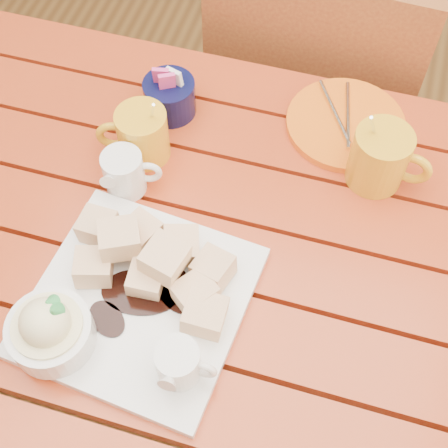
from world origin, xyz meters
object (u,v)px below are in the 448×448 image
(dessert_plate, at_px, (121,302))
(orange_saucer, at_px, (347,124))
(chair_far, at_px, (311,99))
(table, at_px, (190,274))
(coffee_mug_right, at_px, (381,158))
(coffee_mug_left, at_px, (141,134))

(dessert_plate, height_order, orange_saucer, dessert_plate)
(chair_far, bearing_deg, orange_saucer, 110.42)
(chair_far, bearing_deg, table, 82.77)
(coffee_mug_right, height_order, chair_far, coffee_mug_right)
(coffee_mug_right, xyz_separation_m, chair_far, (-0.15, 0.38, -0.30))
(dessert_plate, distance_m, chair_far, 0.78)
(table, xyz_separation_m, coffee_mug_right, (0.25, 0.20, 0.16))
(dessert_plate, xyz_separation_m, coffee_mug_right, (0.30, 0.33, 0.02))
(table, relative_size, coffee_mug_left, 8.76)
(orange_saucer, bearing_deg, coffee_mug_right, -55.67)
(coffee_mug_left, distance_m, orange_saucer, 0.35)
(coffee_mug_right, bearing_deg, coffee_mug_left, -164.02)
(dessert_plate, bearing_deg, coffee_mug_right, 47.68)
(coffee_mug_right, bearing_deg, orange_saucer, 131.82)
(coffee_mug_right, distance_m, chair_far, 0.51)
(coffee_mug_left, relative_size, chair_far, 0.15)
(coffee_mug_left, xyz_separation_m, chair_far, (0.22, 0.43, -0.29))
(chair_far, bearing_deg, dessert_plate, 80.69)
(table, relative_size, chair_far, 1.33)
(orange_saucer, bearing_deg, table, -123.12)
(chair_far, bearing_deg, coffee_mug_left, 65.57)
(orange_saucer, distance_m, chair_far, 0.39)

